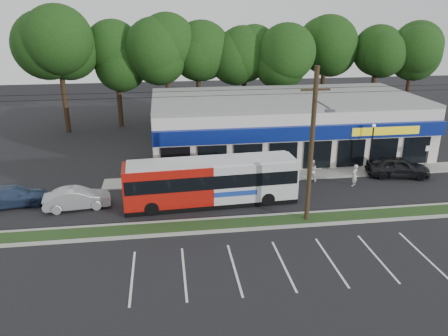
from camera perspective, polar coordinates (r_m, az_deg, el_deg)
ground at (r=27.84m, az=5.39°, el=-8.10°), size 120.00×120.00×0.00m
grass_strip at (r=28.68m, az=4.94°, el=-7.05°), size 40.00×1.60×0.12m
curb_south at (r=27.94m, az=5.33°, el=-7.82°), size 40.00×0.25×0.14m
curb_north at (r=29.41m, az=4.58°, el=-6.29°), size 40.00×0.25×0.14m
sidewalk at (r=36.98m, az=9.80°, el=-0.85°), size 32.00×2.20×0.10m
strip_mall at (r=42.65m, az=7.90°, el=5.77°), size 25.00×12.55×5.30m
utility_pole at (r=27.36m, az=11.12°, el=3.38°), size 50.00×2.77×10.00m
lamp_post at (r=38.21m, az=18.75°, el=3.19°), size 0.30×0.30×4.25m
sign_post at (r=40.80m, az=25.02°, el=1.75°), size 0.45×0.10×2.23m
tree_line at (r=51.00m, az=3.43°, el=14.86°), size 46.76×6.76×11.83m
metrobus at (r=30.68m, az=-1.71°, el=-1.67°), size 12.25×3.18×3.26m
car_dark at (r=38.63m, az=21.75°, el=0.16°), size 5.33×3.02×1.71m
car_silver at (r=31.98m, az=-18.64°, el=-3.78°), size 4.62×2.11×1.47m
car_blue at (r=34.16m, az=-25.81°, el=-3.30°), size 5.06×2.56×1.41m
pedestrian_a at (r=35.48m, az=16.66°, el=-0.92°), size 0.76×0.75×1.76m
pedestrian_b at (r=35.59m, az=11.36°, el=-0.33°), size 0.99×0.83×1.81m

